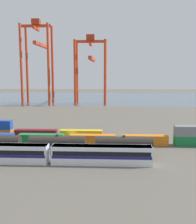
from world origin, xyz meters
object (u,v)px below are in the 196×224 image
object	(u,v)px
gantry_crane_west	(38,54)
gantry_crane_central	(91,63)
freight_tank_row	(25,144)
shipping_container_3	(93,139)
passenger_train	(50,153)
shipping_container_14	(81,134)

from	to	relation	value
gantry_crane_west	gantry_crane_central	xyz separation A→B (m)	(32.80, 1.29, -5.46)
freight_tank_row	shipping_container_3	size ratio (longest dim) A/B	4.96
passenger_train	shipping_container_3	distance (m)	17.62
gantry_crane_west	passenger_train	bearing A→B (deg)	-73.96
shipping_container_3	gantry_crane_central	world-z (taller)	gantry_crane_central
passenger_train	freight_tank_row	bearing A→B (deg)	136.50
gantry_crane_west	shipping_container_14	bearing A→B (deg)	-68.25
freight_tank_row	gantry_crane_central	bearing A→B (deg)	85.97
shipping_container_3	gantry_crane_west	bearing A→B (deg)	112.44
passenger_train	freight_tank_row	distance (m)	10.59
passenger_train	shipping_container_14	size ratio (longest dim) A/B	3.50
shipping_container_3	shipping_container_14	distance (m)	6.80
shipping_container_3	shipping_container_14	xyz separation A→B (m)	(-3.66, 5.74, 0.00)
freight_tank_row	gantry_crane_central	distance (m)	110.95
shipping_container_3	gantry_crane_west	world-z (taller)	gantry_crane_west
passenger_train	gantry_crane_central	size ratio (longest dim) A/B	1.02
freight_tank_row	shipping_container_3	bearing A→B (deg)	28.66
freight_tank_row	passenger_train	bearing A→B (deg)	-43.50
gantry_crane_central	freight_tank_row	bearing A→B (deg)	-94.03
shipping_container_14	passenger_train	bearing A→B (deg)	-100.97
freight_tank_row	shipping_container_14	distance (m)	18.52
passenger_train	shipping_container_14	bearing A→B (deg)	79.03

